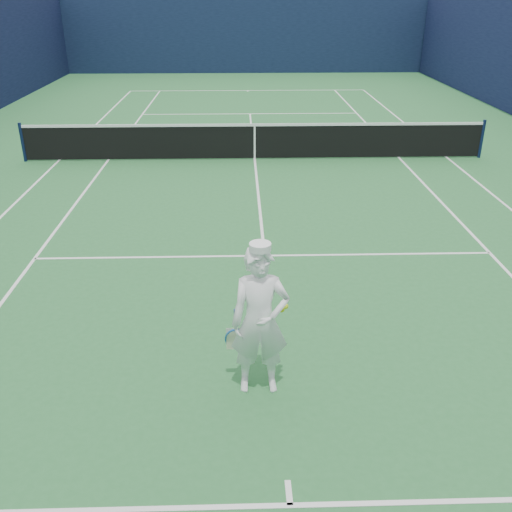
# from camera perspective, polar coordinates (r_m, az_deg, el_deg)

# --- Properties ---
(ground) EXTENTS (80.00, 80.00, 0.00)m
(ground) POSITION_cam_1_polar(r_m,az_deg,el_deg) (16.30, -0.13, 9.64)
(ground) COLOR #276833
(ground) RESTS_ON ground
(court_markings) EXTENTS (11.03, 23.83, 0.01)m
(court_markings) POSITION_cam_1_polar(r_m,az_deg,el_deg) (16.30, -0.13, 9.66)
(court_markings) COLOR white
(court_markings) RESTS_ON ground
(windscreen_fence) EXTENTS (20.12, 36.12, 4.00)m
(windscreen_fence) POSITION_cam_1_polar(r_m,az_deg,el_deg) (15.88, -0.14, 16.61)
(windscreen_fence) COLOR #0D1732
(windscreen_fence) RESTS_ON ground
(tennis_net) EXTENTS (12.88, 0.09, 1.07)m
(tennis_net) POSITION_cam_1_polar(r_m,az_deg,el_deg) (16.16, -0.14, 11.54)
(tennis_net) COLOR #141E4C
(tennis_net) RESTS_ON ground
(tennis_player) EXTENTS (0.78, 0.48, 1.91)m
(tennis_player) POSITION_cam_1_polar(r_m,az_deg,el_deg) (6.56, 0.39, -6.53)
(tennis_player) COLOR white
(tennis_player) RESTS_ON ground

